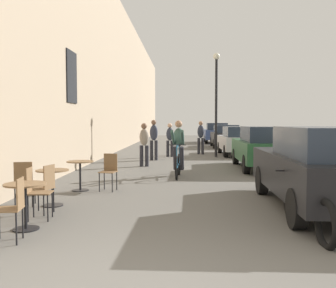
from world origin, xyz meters
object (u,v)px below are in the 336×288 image
(pedestrian_mid, at_px, (154,137))
(parked_car_fourth, at_px, (225,136))
(cafe_chair_near_toward_street, at_px, (13,205))
(cafe_chair_near_toward_wall, at_px, (36,189))
(pedestrian_far, at_px, (170,138))
(parked_car_third, at_px, (238,140))
(pedestrian_furthest, at_px, (201,136))
(cafe_table_mid, at_px, (53,180))
(parked_car_nearest, at_px, (323,167))
(cafe_chair_mid_toward_street, at_px, (24,180))
(cyclist_on_bicycle, at_px, (178,150))
(parked_motorcycle, at_px, (307,205))
(street_lamp, at_px, (216,91))
(cafe_chair_far_toward_street, at_px, (109,169))
(cafe_table_far, at_px, (80,169))
(cafe_chair_mid_toward_wall, at_px, (44,185))
(parked_car_fifth, at_px, (216,133))
(pedestrian_near, at_px, (144,142))
(cafe_table_near, at_px, (25,196))
(parked_car_second, at_px, (264,147))

(pedestrian_mid, relative_size, parked_car_fourth, 0.42)
(cafe_chair_near_toward_street, bearing_deg, cafe_chair_near_toward_wall, 97.09)
(pedestrian_far, height_order, parked_car_third, pedestrian_far)
(cafe_chair_near_toward_street, distance_m, pedestrian_furthest, 14.96)
(cafe_table_mid, xyz_separation_m, parked_car_nearest, (5.21, -0.18, 0.29))
(cafe_table_mid, bearing_deg, pedestrian_far, 79.66)
(cafe_chair_mid_toward_street, distance_m, pedestrian_mid, 9.40)
(cyclist_on_bicycle, relative_size, parked_motorcycle, 0.82)
(street_lamp, bearing_deg, cyclist_on_bicycle, -104.39)
(pedestrian_mid, height_order, parked_motorcycle, pedestrian_mid)
(cafe_chair_far_toward_street, bearing_deg, parked_car_third, 65.65)
(cafe_chair_near_toward_wall, xyz_separation_m, cafe_chair_far_toward_street, (0.71, 2.83, 0.00))
(cafe_chair_mid_toward_street, xyz_separation_m, cafe_table_far, (0.64, 1.76, 0.00))
(cafe_chair_mid_toward_wall, bearing_deg, parked_car_nearest, 5.28)
(cafe_chair_near_toward_street, distance_m, cafe_table_mid, 2.30)
(pedestrian_furthest, height_order, parked_car_fourth, pedestrian_furthest)
(pedestrian_mid, xyz_separation_m, parked_car_fifth, (3.90, 13.85, -0.17))
(pedestrian_near, distance_m, parked_car_third, 6.57)
(cafe_table_near, height_order, cafe_chair_near_toward_street, cafe_chair_near_toward_street)
(cafe_table_mid, relative_size, cafe_chair_far_toward_street, 0.81)
(cafe_chair_near_toward_street, height_order, parked_car_second, parked_car_second)
(pedestrian_mid, xyz_separation_m, pedestrian_far, (0.64, 1.66, -0.09))
(parked_car_nearest, distance_m, parked_car_fifth, 23.16)
(pedestrian_near, relative_size, parked_motorcycle, 0.75)
(cyclist_on_bicycle, bearing_deg, pedestrian_furthest, 82.56)
(cafe_chair_near_toward_street, bearing_deg, pedestrian_far, 82.42)
(pedestrian_far, relative_size, parked_motorcycle, 0.75)
(cyclist_on_bicycle, height_order, parked_car_fourth, cyclist_on_bicycle)
(cafe_chair_mid_toward_wall, height_order, parked_car_third, parked_car_third)
(parked_car_third, bearing_deg, parked_car_second, -89.15)
(cafe_chair_far_toward_street, distance_m, pedestrian_mid, 7.40)
(cyclist_on_bicycle, bearing_deg, cafe_chair_mid_toward_street, -124.96)
(pedestrian_furthest, bearing_deg, cafe_chair_mid_toward_wall, -104.82)
(parked_car_third, distance_m, parked_motorcycle, 13.49)
(pedestrian_furthest, bearing_deg, cafe_chair_mid_toward_street, -108.08)
(parked_car_fourth, bearing_deg, cafe_chair_far_toward_street, -105.92)
(cafe_table_near, bearing_deg, parked_car_nearest, 16.57)
(pedestrian_furthest, distance_m, parked_car_third, 1.92)
(cafe_chair_mid_toward_wall, bearing_deg, cafe_table_far, 89.41)
(cafe_table_far, relative_size, parked_car_fifth, 0.16)
(pedestrian_furthest, bearing_deg, pedestrian_mid, -124.45)
(cafe_table_near, xyz_separation_m, parked_car_fifth, (5.08, 24.66, 0.29))
(cafe_chair_near_toward_street, height_order, pedestrian_furthest, pedestrian_furthest)
(pedestrian_far, xyz_separation_m, parked_car_second, (3.46, -4.64, -0.12))
(cafe_chair_far_toward_street, xyz_separation_m, parked_motorcycle, (3.67, -3.39, -0.11))
(cafe_table_mid, xyz_separation_m, cyclist_on_bicycle, (2.44, 4.19, 0.29))
(cafe_table_far, relative_size, cyclist_on_bicycle, 0.41)
(pedestrian_far, xyz_separation_m, parked_car_third, (3.38, 1.05, -0.16))
(cafe_table_near, height_order, cyclist_on_bicycle, cyclist_on_bicycle)
(parked_car_fourth, bearing_deg, cafe_chair_near_toward_wall, -105.66)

